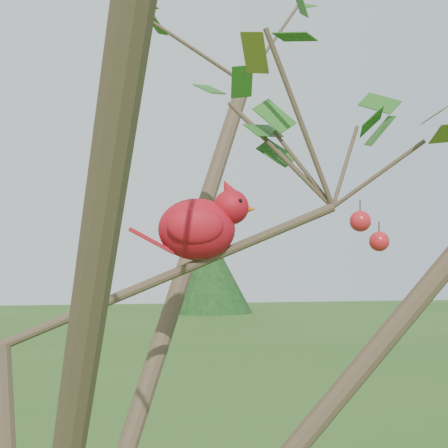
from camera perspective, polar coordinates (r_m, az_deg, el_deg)
crabapple_tree at (r=1.13m, az=-14.49°, el=-1.68°), size 2.35×2.05×2.95m
cardinal at (r=1.26m, az=-1.91°, el=-0.17°), size 0.24×0.13×0.16m
distant_trees at (r=27.51m, az=-18.06°, el=-4.45°), size 44.30×14.78×3.86m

